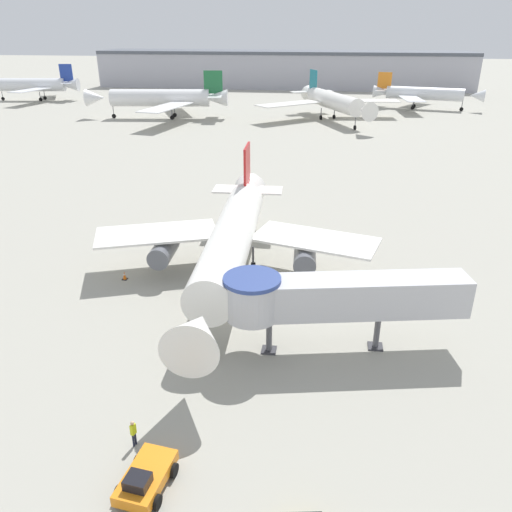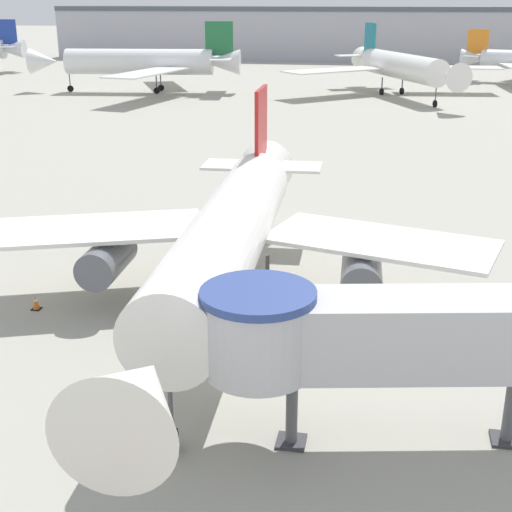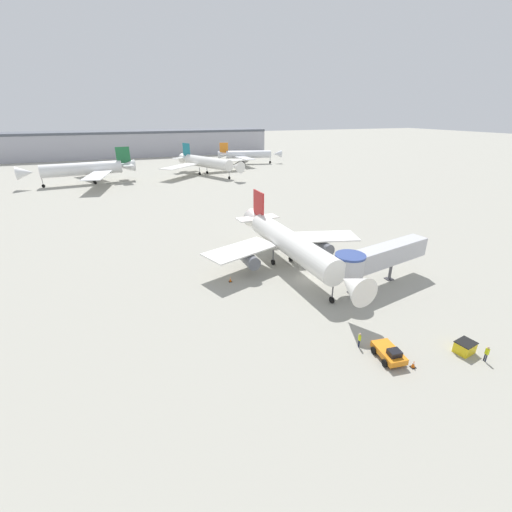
% 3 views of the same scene
% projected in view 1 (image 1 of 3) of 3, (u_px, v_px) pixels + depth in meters
% --- Properties ---
extents(ground_plane, '(800.00, 800.00, 0.00)m').
position_uv_depth(ground_plane, '(232.00, 305.00, 43.46)').
color(ground_plane, '#9E9B8E').
extents(main_airplane, '(27.95, 33.36, 10.32)m').
position_uv_depth(main_airplane, '(232.00, 238.00, 45.91)').
color(main_airplane, white).
rests_on(main_airplane, ground_plane).
extents(jet_bridge, '(17.53, 6.42, 6.19)m').
position_uv_depth(jet_bridge, '(328.00, 296.00, 35.67)').
color(jet_bridge, '#B7B7BC').
rests_on(jet_bridge, ground_plane).
extents(pushback_tug_orange, '(2.72, 3.95, 1.62)m').
position_uv_depth(pushback_tug_orange, '(146.00, 478.00, 25.87)').
color(pushback_tug_orange, orange).
rests_on(pushback_tug_orange, ground_plane).
extents(traffic_cone_port_wing, '(0.50, 0.50, 0.82)m').
position_uv_depth(traffic_cone_port_wing, '(124.00, 276.00, 47.76)').
color(traffic_cone_port_wing, black).
rests_on(traffic_cone_port_wing, ground_plane).
extents(ground_crew_marshaller, '(0.29, 0.38, 1.76)m').
position_uv_depth(ground_crew_marshaller, '(133.00, 432.00, 28.47)').
color(ground_crew_marshaller, '#1E2338').
rests_on(ground_crew_marshaller, ground_plane).
extents(background_jet_orange_tail, '(31.21, 30.31, 10.02)m').
position_uv_depth(background_jet_orange_tail, '(422.00, 93.00, 146.49)').
color(background_jet_orange_tail, silver).
rests_on(background_jet_orange_tail, ground_plane).
extents(background_jet_teal_tail, '(37.17, 35.68, 11.57)m').
position_uv_depth(background_jet_teal_tail, '(332.00, 101.00, 127.39)').
color(background_jet_teal_tail, white).
rests_on(background_jet_teal_tail, ground_plane).
extents(background_jet_blue_tail, '(32.00, 32.56, 11.37)m').
position_uv_depth(background_jet_blue_tail, '(34.00, 85.00, 163.58)').
color(background_jet_blue_tail, silver).
rests_on(background_jet_blue_tail, ground_plane).
extents(background_jet_green_tail, '(37.47, 42.04, 12.03)m').
position_uv_depth(background_jet_green_tail, '(163.00, 98.00, 130.83)').
color(background_jet_green_tail, white).
rests_on(background_jet_green_tail, ground_plane).
extents(terminal_building, '(145.94, 22.52, 13.75)m').
position_uv_depth(terminal_building, '(283.00, 69.00, 199.64)').
color(terminal_building, '#A8A8B2').
rests_on(terminal_building, ground_plane).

